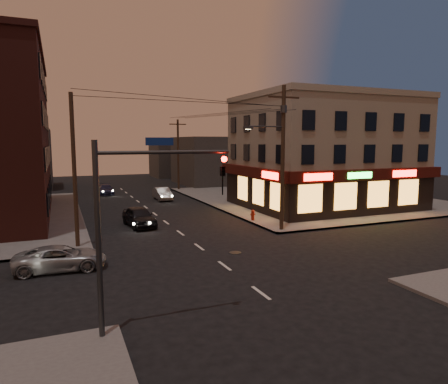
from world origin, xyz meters
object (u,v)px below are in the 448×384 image
sedan_mid (162,194)px  sedan_near (139,217)px  sedan_far (106,190)px  suv_cross (61,258)px  fire_hydrant (253,214)px

sedan_mid → sedan_near: bearing=-110.8°
sedan_near → sedan_far: (-0.29, 19.84, -0.15)m
suv_cross → fire_hydrant: bearing=-60.2°
suv_cross → sedan_far: suv_cross is taller
suv_cross → fire_hydrant: 15.81m
sedan_mid → suv_cross: bearing=-115.5°
sedan_near → sedan_mid: (4.93, 12.85, -0.06)m
sedan_near → fire_hydrant: 8.82m
suv_cross → sedan_far: size_ratio=1.07×
sedan_near → sedan_far: sedan_near is taller
sedan_near → sedan_mid: sedan_near is taller
fire_hydrant → sedan_far: bearing=112.4°
suv_cross → sedan_near: bearing=-28.6°
sedan_far → fire_hydrant: sedan_far is taller
sedan_mid → fire_hydrant: size_ratio=4.90×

